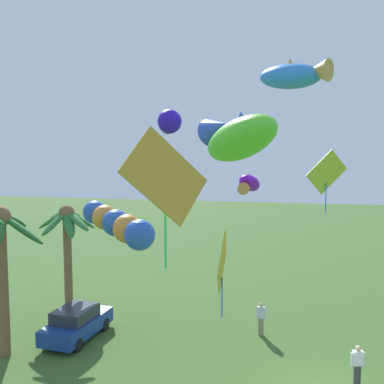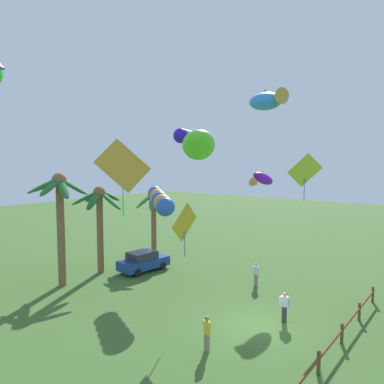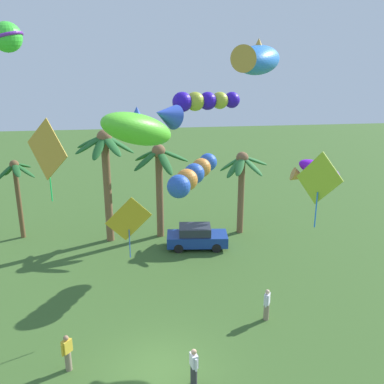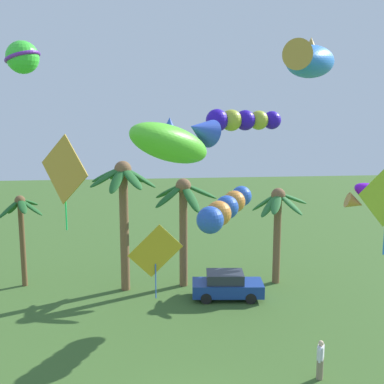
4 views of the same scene
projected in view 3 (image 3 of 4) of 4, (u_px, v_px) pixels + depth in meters
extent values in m
plane|color=#3D6028|center=(159.00, 370.00, 17.21)|extent=(120.00, 120.00, 0.00)
cylinder|color=brown|center=(19.00, 202.00, 28.97)|extent=(0.32, 0.32, 5.18)
ellipsoid|color=#1E5623|center=(25.00, 170.00, 28.26)|extent=(1.48, 0.72, 1.10)
ellipsoid|color=#1E5623|center=(23.00, 165.00, 28.92)|extent=(1.14, 1.59, 0.79)
ellipsoid|color=#1E5623|center=(10.00, 169.00, 28.66)|extent=(1.31, 1.27, 1.17)
ellipsoid|color=#1E5623|center=(5.00, 172.00, 27.90)|extent=(1.42, 1.15, 1.13)
ellipsoid|color=#1E5623|center=(16.00, 170.00, 27.63)|extent=(1.02, 1.63, 0.76)
sphere|color=brown|center=(14.00, 165.00, 28.18)|extent=(0.60, 0.60, 0.60)
cylinder|color=brown|center=(160.00, 195.00, 29.10)|extent=(0.48, 0.48, 6.02)
ellipsoid|color=#236028|center=(174.00, 155.00, 28.47)|extent=(2.13, 0.73, 1.14)
ellipsoid|color=#236028|center=(160.00, 153.00, 29.23)|extent=(0.87, 2.13, 1.21)
ellipsoid|color=#236028|center=(147.00, 155.00, 28.76)|extent=(2.01, 1.75, 1.22)
ellipsoid|color=#236028|center=(147.00, 160.00, 27.86)|extent=(2.03, 1.40, 1.43)
ellipsoid|color=#236028|center=(165.00, 162.00, 27.68)|extent=(1.33, 1.95, 1.58)
sphere|color=brown|center=(159.00, 151.00, 28.19)|extent=(0.91, 0.91, 0.91)
cylinder|color=brown|center=(108.00, 191.00, 28.23)|extent=(0.51, 0.51, 7.08)
ellipsoid|color=#236028|center=(119.00, 144.00, 27.32)|extent=(2.02, 0.80, 1.38)
ellipsoid|color=#236028|center=(114.00, 141.00, 28.06)|extent=(1.69, 1.97, 1.32)
ellipsoid|color=#236028|center=(99.00, 140.00, 28.06)|extent=(1.38, 2.15, 1.16)
ellipsoid|color=#236028|center=(91.00, 142.00, 27.50)|extent=(2.15, 1.37, 1.16)
ellipsoid|color=#236028|center=(90.00, 145.00, 26.81)|extent=(2.12, 1.33, 1.24)
ellipsoid|color=#236028|center=(99.00, 148.00, 26.46)|extent=(1.21, 2.04, 1.43)
ellipsoid|color=#236028|center=(112.00, 146.00, 26.57)|extent=(1.58, 2.04, 1.28)
sphere|color=brown|center=(104.00, 137.00, 27.15)|extent=(0.97, 0.97, 0.97)
cylinder|color=brown|center=(241.00, 196.00, 29.80)|extent=(0.44, 0.44, 5.41)
ellipsoid|color=#2D7033|center=(255.00, 161.00, 29.23)|extent=(1.93, 0.69, 0.91)
ellipsoid|color=#2D7033|center=(247.00, 159.00, 29.82)|extent=(1.51, 1.87, 0.91)
ellipsoid|color=#2D7033|center=(239.00, 161.00, 29.87)|extent=(0.63, 1.79, 1.22)
ellipsoid|color=#2D7033|center=(231.00, 164.00, 29.36)|extent=(1.75, 1.25, 1.35)
ellipsoid|color=#2D7033|center=(235.00, 167.00, 28.64)|extent=(1.64, 1.40, 1.42)
ellipsoid|color=#2D7033|center=(240.00, 166.00, 28.31)|extent=(1.23, 1.87, 1.14)
ellipsoid|color=#2D7033|center=(252.00, 166.00, 28.66)|extent=(1.60, 1.59, 1.31)
sphere|color=brown|center=(242.00, 158.00, 28.98)|extent=(0.84, 0.84, 0.84)
cube|color=navy|center=(197.00, 239.00, 27.99)|extent=(4.06, 2.10, 0.70)
cube|color=#282D38|center=(195.00, 230.00, 27.79)|extent=(2.17, 1.70, 0.56)
cylinder|color=black|center=(215.00, 238.00, 28.86)|extent=(0.62, 0.24, 0.60)
cylinder|color=black|center=(217.00, 248.00, 27.37)|extent=(0.62, 0.24, 0.60)
cylinder|color=black|center=(179.00, 238.00, 28.79)|extent=(0.62, 0.24, 0.60)
cylinder|color=black|center=(179.00, 248.00, 27.30)|extent=(0.62, 0.24, 0.60)
cylinder|color=gray|center=(68.00, 361.00, 17.09)|extent=(0.26, 0.26, 0.84)
cube|color=yellow|center=(67.00, 346.00, 16.88)|extent=(0.42, 0.44, 0.54)
sphere|color=#A37556|center=(66.00, 338.00, 16.77)|extent=(0.21, 0.21, 0.21)
cylinder|color=yellow|center=(62.00, 350.00, 16.72)|extent=(0.09, 0.09, 0.52)
cylinder|color=yellow|center=(71.00, 344.00, 17.08)|extent=(0.09, 0.09, 0.52)
cylinder|color=#38383D|center=(194.00, 375.00, 16.32)|extent=(0.26, 0.26, 0.84)
cube|color=silver|center=(194.00, 360.00, 16.11)|extent=(0.31, 0.42, 0.54)
sphere|color=tan|center=(194.00, 352.00, 16.00)|extent=(0.21, 0.21, 0.21)
cylinder|color=silver|center=(196.00, 365.00, 15.92)|extent=(0.09, 0.09, 0.52)
cylinder|color=silver|center=(192.00, 357.00, 16.33)|extent=(0.09, 0.09, 0.52)
cylinder|color=gray|center=(266.00, 312.00, 20.38)|extent=(0.26, 0.26, 0.84)
cube|color=silver|center=(267.00, 299.00, 20.17)|extent=(0.39, 0.44, 0.54)
sphere|color=beige|center=(267.00, 292.00, 20.05)|extent=(0.21, 0.21, 0.21)
cylinder|color=silver|center=(268.00, 297.00, 20.38)|extent=(0.09, 0.09, 0.52)
cylinder|color=silver|center=(266.00, 302.00, 19.98)|extent=(0.09, 0.09, 0.52)
ellipsoid|color=#3180E6|center=(258.00, 60.00, 15.69)|extent=(2.77, 3.24, 1.23)
cone|color=gold|center=(247.00, 58.00, 14.55)|extent=(1.29, 1.31, 0.97)
cone|color=gold|center=(259.00, 46.00, 15.55)|extent=(0.79, 0.79, 0.59)
cube|color=gold|center=(47.00, 149.00, 18.75)|extent=(2.01, 1.88, 2.61)
cylinder|color=#20E760|center=(50.00, 183.00, 19.22)|extent=(0.06, 0.06, 1.75)
ellipsoid|color=#7511D7|center=(319.00, 170.00, 19.40)|extent=(2.25, 1.35, 1.34)
cone|color=#C08534|center=(299.00, 176.00, 19.53)|extent=(0.90, 0.76, 0.81)
cone|color=#C08534|center=(320.00, 163.00, 19.30)|extent=(0.46, 0.46, 0.41)
sphere|color=#2D12BA|center=(182.00, 102.00, 20.36)|extent=(0.95, 0.95, 0.95)
sphere|color=#ACBB30|center=(195.00, 101.00, 20.61)|extent=(0.92, 0.92, 0.92)
sphere|color=#2D12BA|center=(208.00, 101.00, 20.87)|extent=(0.88, 0.88, 0.88)
sphere|color=#ACBB30|center=(220.00, 100.00, 21.12)|extent=(0.84, 0.84, 0.84)
sphere|color=#2D12BA|center=(232.00, 100.00, 21.38)|extent=(0.80, 0.80, 0.80)
sphere|color=blue|center=(179.00, 186.00, 22.94)|extent=(1.28, 1.28, 1.28)
sphere|color=orange|center=(187.00, 180.00, 23.64)|extent=(1.23, 1.23, 1.23)
sphere|color=blue|center=(194.00, 174.00, 24.34)|extent=(1.18, 1.18, 1.18)
sphere|color=orange|center=(201.00, 168.00, 25.04)|extent=(1.13, 1.13, 1.13)
sphere|color=blue|center=(208.00, 162.00, 25.74)|extent=(1.08, 1.08, 1.08)
sphere|color=#3FDB36|center=(7.00, 37.00, 23.57)|extent=(1.65, 1.65, 1.65)
torus|color=purple|center=(7.00, 37.00, 23.57)|extent=(2.26, 2.27, 0.69)
cube|color=gold|center=(129.00, 219.00, 19.13)|extent=(2.11, 0.18, 2.10)
cylinder|color=blue|center=(130.00, 244.00, 19.50)|extent=(0.05, 0.05, 1.37)
cube|color=#A9C92E|center=(319.00, 179.00, 15.51)|extent=(0.95, 1.92, 2.10)
cylinder|color=blue|center=(316.00, 210.00, 15.88)|extent=(0.05, 0.05, 1.38)
ellipsoid|color=#5CDA2E|center=(138.00, 129.00, 17.46)|extent=(3.96, 3.63, 2.17)
cone|color=blue|center=(166.00, 115.00, 18.39)|extent=(1.76, 1.71, 1.37)
cone|color=blue|center=(137.00, 115.00, 17.29)|extent=(0.97, 0.97, 0.71)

